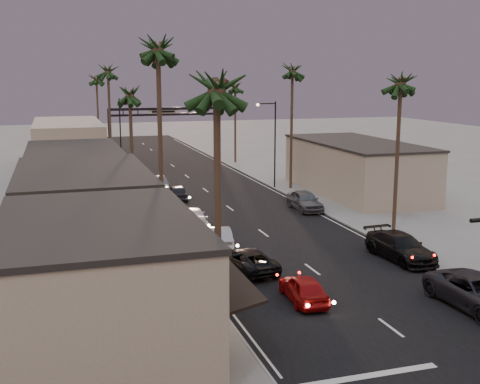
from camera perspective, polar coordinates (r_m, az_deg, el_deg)
ground at (r=56.24m, az=-1.82°, el=-0.92°), size 200.00×200.00×0.00m
road at (r=60.98m, az=-3.06°, el=0.01°), size 14.00×120.00×0.02m
sidewalk_left at (r=66.29m, az=-12.55°, el=0.69°), size 5.00×92.00×0.12m
sidewalk_right at (r=70.33m, az=3.06°, el=1.52°), size 5.00×92.00×0.12m
storefront_near at (r=26.64m, az=-13.08°, el=-8.66°), size 8.00×12.00×5.50m
storefront_mid at (r=40.11m, az=-14.58°, el=-2.10°), size 8.00×14.00×5.50m
storefront_far at (r=55.86m, az=-15.37°, el=1.22°), size 8.00×16.00×5.00m
storefront_dist at (r=78.58m, az=-15.98°, el=4.27°), size 8.00×20.00×6.00m
building_right at (r=60.94m, az=10.98°, el=2.20°), size 8.00×18.00×5.00m
arch at (r=84.57m, az=-7.27°, el=6.78°), size 15.20×0.40×7.27m
streetlight_right at (r=62.23m, az=3.10°, el=5.19°), size 2.13×0.30×9.00m
streetlight_left at (r=71.77m, az=-11.06°, el=5.77°), size 2.13×0.30×9.00m
palm_la at (r=22.87m, az=-2.23°, el=10.64°), size 3.20×3.20×13.20m
palm_lb at (r=35.63m, az=-7.81°, el=13.78°), size 3.20×3.20×15.20m
palm_lc at (r=49.46m, az=-10.42°, el=9.51°), size 3.20×3.20×12.20m
palm_ld at (r=68.36m, az=-12.43°, el=11.42°), size 3.20×3.20×14.20m
palm_ra at (r=43.70m, az=15.03°, el=10.43°), size 3.20×3.20×13.20m
palm_rb at (r=61.60m, az=5.00°, el=11.70°), size 3.20×3.20×14.20m
palm_rc at (r=80.49m, az=-0.46°, el=10.17°), size 3.20×3.20×12.20m
palm_far at (r=91.31m, az=-13.47°, el=10.58°), size 3.20×3.20×13.20m
oncoming_red at (r=31.79m, az=6.05°, el=-9.06°), size 1.95×4.30×1.43m
oncoming_pickup at (r=36.23m, az=0.68°, el=-6.49°), size 3.00×5.34×1.41m
oncoming_silver at (r=41.20m, az=-2.10°, el=-4.29°), size 2.14×4.66×1.48m
oncoming_white at (r=46.50m, az=-4.62°, el=-2.48°), size 2.93×5.72×1.59m
oncoming_dgrey at (r=56.94m, az=-5.98°, el=-0.08°), size 1.90×4.35×1.46m
oncoming_grey_far at (r=62.05m, az=-8.04°, el=0.85°), size 2.09×4.93×1.58m
curbside_near at (r=32.91m, az=21.71°, el=-8.85°), size 3.04×6.21×1.70m
curbside_black at (r=39.84m, az=14.98°, el=-5.05°), size 2.74×5.91×1.67m
curbside_grey at (r=52.85m, az=6.16°, el=-0.80°), size 2.13×5.05×1.71m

